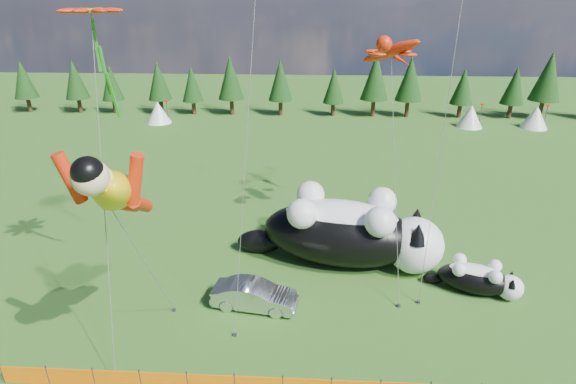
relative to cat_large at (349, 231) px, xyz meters
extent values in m
plane|color=#123309|center=(-4.40, -7.48, -2.19)|extent=(160.00, 160.00, 0.00)
cylinder|color=#262626|center=(-15.40, -10.48, -1.64)|extent=(0.06, 0.06, 1.10)
cylinder|color=#262626|center=(-13.40, -10.48, -1.64)|extent=(0.06, 0.06, 1.10)
cylinder|color=#262626|center=(-11.40, -10.48, -1.64)|extent=(0.06, 0.06, 1.10)
cylinder|color=#262626|center=(-9.40, -10.48, -1.64)|extent=(0.06, 0.06, 1.10)
cylinder|color=#262626|center=(-7.40, -10.48, -1.64)|extent=(0.06, 0.06, 1.10)
cylinder|color=#262626|center=(-5.40, -10.48, -1.64)|extent=(0.06, 0.06, 1.10)
cube|color=#FF6F05|center=(-14.40, -10.48, -1.69)|extent=(2.00, 0.04, 0.90)
cube|color=#FF6F05|center=(-12.40, -10.48, -1.69)|extent=(2.00, 0.04, 0.90)
cube|color=#FF6F05|center=(-10.40, -10.48, -1.69)|extent=(2.00, 0.04, 0.90)
cube|color=#FF6F05|center=(-8.40, -10.48, -1.69)|extent=(2.00, 0.04, 0.90)
cube|color=#FF6F05|center=(-6.40, -10.48, -1.69)|extent=(2.00, 0.04, 0.90)
ellipsoid|color=black|center=(-0.55, 0.10, -0.28)|extent=(10.20, 6.05, 3.83)
ellipsoid|color=white|center=(-0.55, 0.10, 0.68)|extent=(7.68, 4.39, 2.34)
sphere|color=white|center=(3.86, -0.67, -0.49)|extent=(3.40, 3.40, 3.40)
sphere|color=#F55F6B|center=(5.28, -0.92, -0.49)|extent=(0.48, 0.48, 0.48)
ellipsoid|color=black|center=(-5.58, 0.98, -1.45)|extent=(3.19, 1.98, 1.49)
cone|color=black|center=(3.68, -1.68, 0.87)|extent=(1.19, 1.19, 1.19)
cone|color=black|center=(4.03, 0.33, 0.87)|extent=(1.19, 1.19, 1.19)
sphere|color=white|center=(2.00, 1.05, 1.53)|extent=(1.79, 1.79, 1.79)
sphere|color=white|center=(1.52, -1.67, 1.53)|extent=(1.79, 1.79, 1.79)
sphere|color=white|center=(-2.40, 1.82, 1.53)|extent=(1.79, 1.79, 1.79)
sphere|color=white|center=(-2.88, -0.90, 1.53)|extent=(1.79, 1.79, 1.79)
ellipsoid|color=black|center=(6.84, -2.69, -1.40)|extent=(4.34, 3.02, 1.58)
ellipsoid|color=white|center=(6.84, -2.69, -1.01)|extent=(3.25, 2.21, 0.97)
sphere|color=white|center=(8.59, -3.28, -1.49)|extent=(1.41, 1.41, 1.41)
sphere|color=#F55F6B|center=(9.15, -3.47, -1.49)|extent=(0.20, 0.20, 0.20)
ellipsoid|color=black|center=(4.84, -2.01, -1.89)|extent=(1.36, 0.98, 0.61)
cone|color=black|center=(8.45, -3.68, -0.93)|extent=(0.49, 0.49, 0.49)
cone|color=black|center=(8.72, -2.88, -0.93)|extent=(0.49, 0.49, 0.49)
sphere|color=white|center=(7.94, -2.46, -0.66)|extent=(0.74, 0.74, 0.74)
sphere|color=white|center=(7.57, -3.54, -0.66)|extent=(0.74, 0.74, 0.74)
sphere|color=white|center=(6.19, -1.87, -0.66)|extent=(0.74, 0.74, 0.74)
sphere|color=white|center=(5.82, -2.95, -0.66)|extent=(0.74, 0.74, 0.74)
imported|color=silver|center=(-5.27, -4.76, -1.45)|extent=(4.71, 2.20, 1.49)
cylinder|color=#595959|center=(-9.60, -7.41, 2.25)|extent=(0.03, 0.03, 9.53)
cube|color=#262626|center=(-9.50, -5.34, -2.11)|extent=(0.15, 0.15, 0.16)
cylinder|color=#595959|center=(2.32, -0.18, 4.02)|extent=(0.03, 0.03, 14.73)
cube|color=#262626|center=(2.46, -4.36, -2.11)|extent=(0.15, 0.15, 0.16)
cylinder|color=#595959|center=(-11.28, -7.19, 5.26)|extent=(0.03, 0.03, 15.95)
cube|color=#262626|center=(-10.58, -10.33, -2.11)|extent=(0.15, 0.15, 0.16)
cube|color=#249B1C|center=(-11.97, -4.05, 10.01)|extent=(0.20, 0.20, 4.49)
cylinder|color=#595959|center=(-5.42, -4.38, 7.10)|extent=(0.03, 0.03, 19.07)
cube|color=#262626|center=(-5.98, -7.05, -2.11)|extent=(0.15, 0.15, 0.16)
cylinder|color=#595959|center=(4.65, -0.45, 10.40)|extent=(0.03, 0.03, 25.95)
cube|color=#262626|center=(3.58, -3.97, -2.11)|extent=(0.15, 0.15, 0.16)
camera|label=1|loc=(-2.46, -24.24, 13.13)|focal=28.00mm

